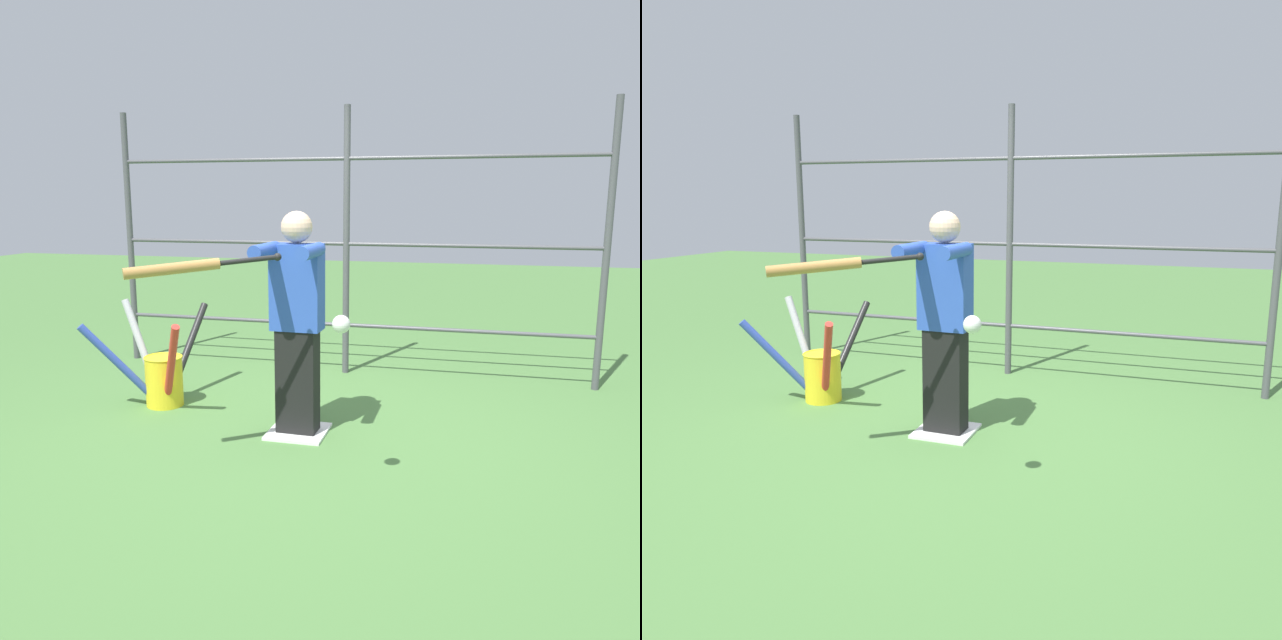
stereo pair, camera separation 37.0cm
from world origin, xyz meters
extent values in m
plane|color=#4C7A3D|center=(0.00, 0.00, 0.00)|extent=(24.00, 24.00, 0.00)
cube|color=white|center=(0.00, 0.00, 0.01)|extent=(0.40, 0.40, 0.02)
cylinder|color=#4C4C51|center=(-2.20, -1.60, 1.21)|extent=(0.06, 0.06, 2.42)
cylinder|color=#4C4C51|center=(0.00, -1.60, 1.21)|extent=(0.06, 0.06, 2.42)
cylinder|color=#4C4C51|center=(2.20, -1.60, 1.21)|extent=(0.06, 0.06, 2.42)
cylinder|color=#4C4C51|center=(0.00, -1.60, 0.46)|extent=(4.39, 0.04, 0.04)
cylinder|color=#4C4C51|center=(0.00, -1.60, 1.21)|extent=(4.39, 0.04, 0.04)
cylinder|color=#4C4C51|center=(0.00, -1.60, 1.97)|extent=(4.39, 0.04, 0.04)
cube|color=black|center=(0.00, 0.00, 0.37)|extent=(0.28, 0.18, 0.74)
cube|color=#2D51B7|center=(0.00, 0.00, 1.03)|extent=(0.34, 0.20, 0.58)
sphere|color=beige|center=(0.00, 0.00, 1.43)|extent=(0.21, 0.21, 0.21)
cylinder|color=#2D51B7|center=(-0.15, 0.21, 1.29)|extent=(0.09, 0.41, 0.09)
cylinder|color=#2D51B7|center=(0.15, 0.20, 1.29)|extent=(0.09, 0.41, 0.09)
sphere|color=black|center=(0.00, 0.41, 1.27)|extent=(0.05, 0.05, 0.05)
cylinder|color=black|center=(0.14, 0.52, 1.26)|extent=(0.31, 0.24, 0.05)
cylinder|color=#B27F42|center=(0.50, 0.78, 1.23)|extent=(0.47, 0.38, 0.10)
sphere|color=white|center=(-0.50, 0.88, 0.98)|extent=(0.10, 0.10, 0.10)
cylinder|color=yellow|center=(1.20, -0.32, 0.20)|extent=(0.29, 0.29, 0.39)
torus|color=yellow|center=(1.20, -0.32, 0.39)|extent=(0.30, 0.30, 0.01)
cylinder|color=#B2B2B7|center=(1.42, -0.40, 0.42)|extent=(0.41, 0.20, 0.79)
cylinder|color=black|center=(1.16, -0.67, 0.38)|extent=(0.13, 0.63, 0.71)
cylinder|color=red|center=(1.02, -0.11, 0.38)|extent=(0.36, 0.41, 0.72)
cylinder|color=#334CB2|center=(1.46, -0.13, 0.36)|extent=(0.51, 0.38, 0.68)
camera|label=1|loc=(-1.17, 3.98, 1.62)|focal=35.00mm
camera|label=2|loc=(-1.52, 3.87, 1.62)|focal=35.00mm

